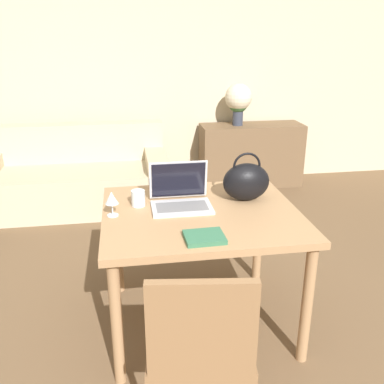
% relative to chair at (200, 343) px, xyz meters
% --- Properties ---
extents(wall_back, '(10.00, 0.06, 2.70)m').
position_rel_chair_xyz_m(wall_back, '(0.16, 3.55, 0.84)').
color(wall_back, beige).
rests_on(wall_back, ground_plane).
extents(dining_table, '(1.12, 0.97, 0.75)m').
position_rel_chair_xyz_m(dining_table, '(0.15, 0.81, 0.15)').
color(dining_table, '#A87F56').
rests_on(dining_table, ground_plane).
extents(chair, '(0.49, 0.49, 0.89)m').
position_rel_chair_xyz_m(chair, '(0.00, 0.00, 0.00)').
color(chair, olive).
rests_on(chair, ground_plane).
extents(couch, '(1.85, 0.82, 0.82)m').
position_rel_chair_xyz_m(couch, '(-0.78, 2.89, -0.22)').
color(couch, '#C1B293').
rests_on(couch, ground_plane).
extents(sideboard, '(1.18, 0.40, 0.72)m').
position_rel_chair_xyz_m(sideboard, '(1.19, 3.26, -0.15)').
color(sideboard, brown).
rests_on(sideboard, ground_plane).
extents(laptop, '(0.35, 0.28, 0.25)m').
position_rel_chair_xyz_m(laptop, '(0.04, 0.92, 0.31)').
color(laptop, silver).
rests_on(laptop, dining_table).
extents(drinking_glass, '(0.08, 0.08, 0.10)m').
position_rel_chair_xyz_m(drinking_glass, '(-0.20, 0.95, 0.29)').
color(drinking_glass, silver).
rests_on(drinking_glass, dining_table).
extents(wine_glass, '(0.07, 0.07, 0.14)m').
position_rel_chair_xyz_m(wine_glass, '(-0.35, 0.82, 0.35)').
color(wine_glass, silver).
rests_on(wine_glass, dining_table).
extents(handbag, '(0.28, 0.18, 0.30)m').
position_rel_chair_xyz_m(handbag, '(0.45, 0.94, 0.36)').
color(handbag, black).
rests_on(handbag, dining_table).
extents(flower_vase, '(0.30, 0.30, 0.46)m').
position_rel_chair_xyz_m(flower_vase, '(1.02, 3.27, 0.49)').
color(flower_vase, '#333847').
rests_on(flower_vase, sideboard).
extents(book, '(0.20, 0.17, 0.02)m').
position_rel_chair_xyz_m(book, '(0.10, 0.45, 0.26)').
color(book, '#336B4C').
rests_on(book, dining_table).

